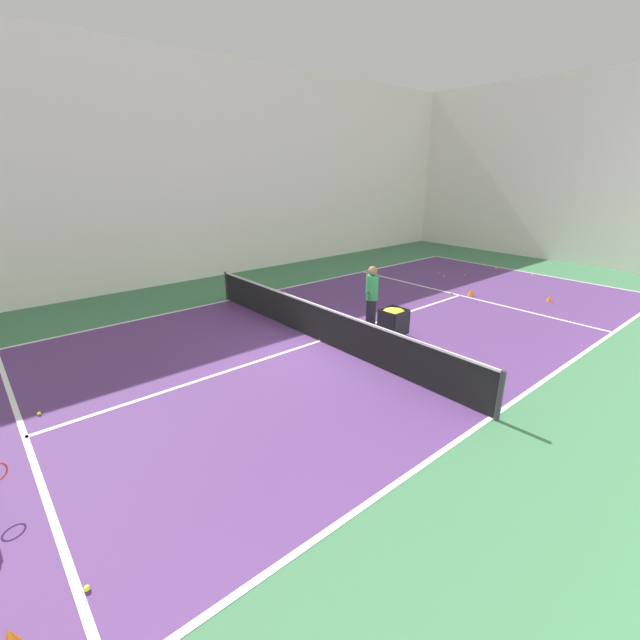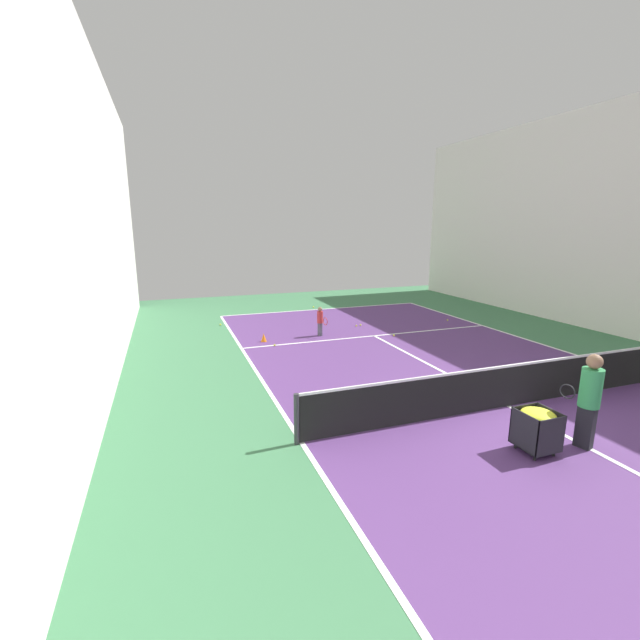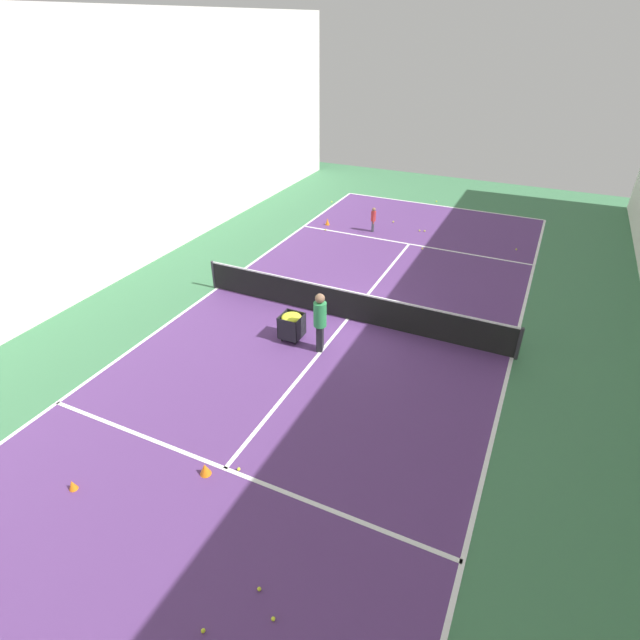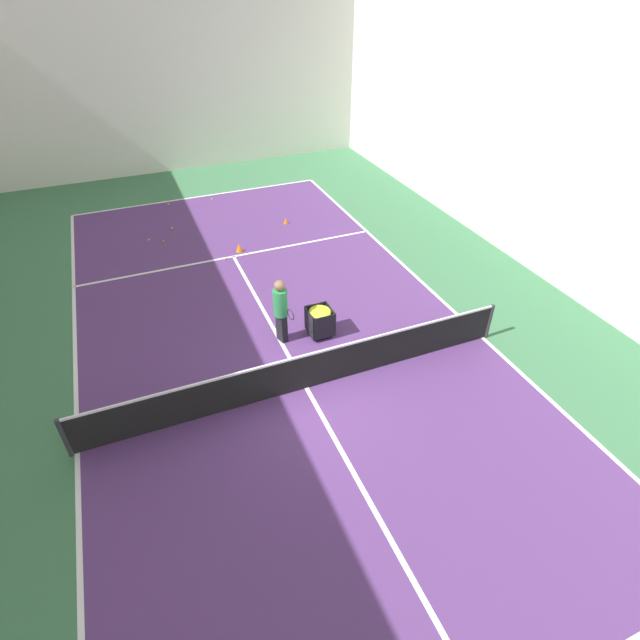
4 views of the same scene
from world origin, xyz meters
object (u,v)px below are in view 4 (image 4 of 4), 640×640
Objects in this scene: tennis_net at (306,371)px; coach_at_net at (281,307)px; ball_cart at (320,317)px; training_cone_1 at (286,221)px; training_cone_0 at (239,248)px.

tennis_net is 1.96m from coach_at_net.
coach_at_net is at bearing 170.57° from ball_cart.
tennis_net reaches higher than ball_cart.
ball_cart is (1.05, 1.73, 0.06)m from tennis_net.
training_cone_1 is at bearing 145.02° from coach_at_net.
ball_cart is at bearing -81.67° from training_cone_0.
tennis_net is 5.66× the size of coach_at_net.
coach_at_net is 5.16m from training_cone_0.
coach_at_net is 2.21× the size of ball_cart.
ball_cart is 6.83m from training_cone_1.
training_cone_1 is at bearing 33.77° from training_cone_0.
tennis_net is 45.56× the size of training_cone_1.
tennis_net is at bearing -17.18° from coach_at_net.
ball_cart is at bearing 58.72° from tennis_net.
training_cone_0 is at bearing 87.69° from tennis_net.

